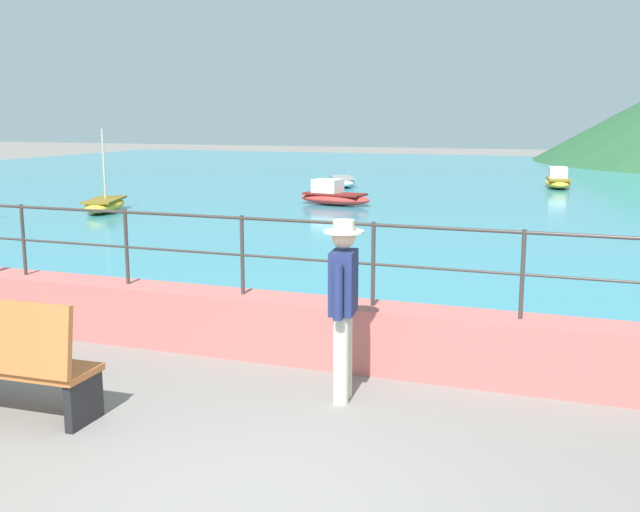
% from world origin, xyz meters
% --- Properties ---
extents(ground_plane, '(120.00, 120.00, 0.00)m').
position_xyz_m(ground_plane, '(0.00, 0.00, 0.00)').
color(ground_plane, slate).
extents(promenade_wall, '(20.00, 0.56, 0.70)m').
position_xyz_m(promenade_wall, '(0.00, 3.20, 0.35)').
color(promenade_wall, '#BC605B').
rests_on(promenade_wall, ground).
extents(railing, '(18.44, 0.04, 0.90)m').
position_xyz_m(railing, '(0.00, 3.20, 1.31)').
color(railing, '#383330').
rests_on(railing, promenade_wall).
extents(lake_water, '(64.00, 44.32, 0.06)m').
position_xyz_m(lake_water, '(0.00, 25.84, 0.03)').
color(lake_water, teal).
rests_on(lake_water, ground).
extents(bench_main, '(1.72, 0.62, 1.13)m').
position_xyz_m(bench_main, '(-2.75, 0.74, 0.56)').
color(bench_main, '#B76633').
rests_on(bench_main, ground).
extents(person_walking, '(0.38, 0.57, 1.75)m').
position_xyz_m(person_walking, '(-0.00, 2.21, 0.98)').
color(person_walking, beige).
rests_on(person_walking, ground).
extents(boat_0, '(1.82, 2.46, 0.36)m').
position_xyz_m(boat_0, '(-6.96, 22.89, 0.26)').
color(boat_0, white).
rests_on(boat_0, lake_water).
extents(boat_3, '(1.22, 2.40, 0.76)m').
position_xyz_m(boat_3, '(0.75, 25.14, 0.33)').
color(boat_3, gold).
rests_on(boat_3, lake_water).
extents(boat_5, '(1.61, 2.47, 2.28)m').
position_xyz_m(boat_5, '(-10.72, 13.26, 0.26)').
color(boat_5, gold).
rests_on(boat_5, lake_water).
extents(boat_6, '(2.42, 1.29, 0.76)m').
position_xyz_m(boat_6, '(-5.28, 17.04, 0.33)').
color(boat_6, red).
rests_on(boat_6, lake_water).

